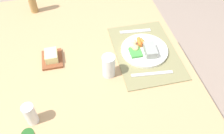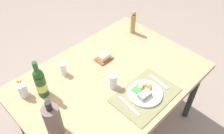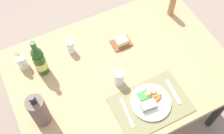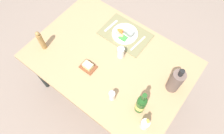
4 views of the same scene
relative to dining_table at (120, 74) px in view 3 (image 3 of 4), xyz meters
The scene contains 13 objects.
ground_plane 0.65m from the dining_table, ahead, with size 8.00×8.00×0.00m, color gray.
dining_table is the anchor object (origin of this frame).
placemat 0.31m from the dining_table, 80.57° to the right, with size 0.45×0.31×0.01m, color olive.
dinner_plate 0.30m from the dining_table, 79.91° to the right, with size 0.24×0.24×0.05m.
fork 0.30m from the dining_table, 110.38° to the right, with size 0.02×0.20×0.01m, color silver.
knife 0.36m from the dining_table, 53.46° to the right, with size 0.02×0.17×0.01m, color silver.
wine_bottle 0.53m from the dining_table, 154.41° to the left, with size 0.08×0.08×0.30m.
butter_dish 0.22m from the dining_table, 61.35° to the left, with size 0.13×0.10×0.05m.
flower_vase 0.63m from the dining_table, 151.12° to the left, with size 0.06×0.06×0.16m.
cooler_bottle 0.59m from the dining_table, behind, with size 0.10×0.10×0.29m.
water_tumbler 0.15m from the dining_table, 124.12° to the right, with size 0.06×0.06×0.12m.
salt_shaker 0.37m from the dining_table, 129.81° to the left, with size 0.05×0.05×0.10m, color white.
pepper_mill 0.63m from the dining_table, 25.99° to the left, with size 0.04×0.04×0.22m.
Camera 3 is at (-0.46, -0.81, 2.27)m, focal length 45.34 mm.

